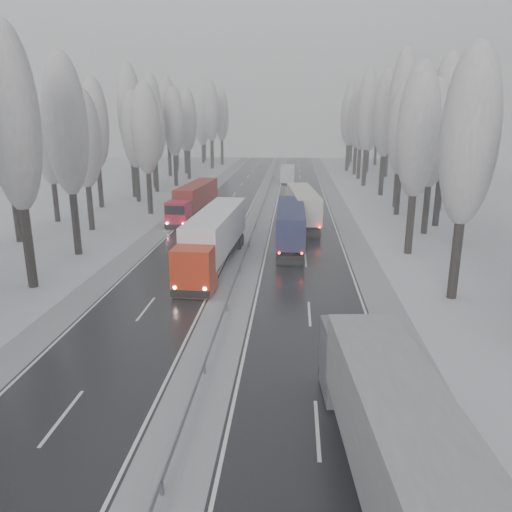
# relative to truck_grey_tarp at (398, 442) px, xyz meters

# --- Properties ---
(ground) EXTENTS (260.00, 260.00, 0.00)m
(ground) POSITION_rel_truck_grey_tarp_xyz_m (-7.43, 4.06, -2.52)
(ground) COLOR silver
(ground) RESTS_ON ground
(carriageway_right) EXTENTS (7.50, 200.00, 0.03)m
(carriageway_right) POSITION_rel_truck_grey_tarp_xyz_m (-2.18, 34.06, -2.50)
(carriageway_right) COLOR black
(carriageway_right) RESTS_ON ground
(carriageway_left) EXTENTS (7.50, 200.00, 0.03)m
(carriageway_left) POSITION_rel_truck_grey_tarp_xyz_m (-12.68, 34.06, -2.50)
(carriageway_left) COLOR black
(carriageway_left) RESTS_ON ground
(median_slush) EXTENTS (3.00, 200.00, 0.04)m
(median_slush) POSITION_rel_truck_grey_tarp_xyz_m (-7.43, 34.06, -2.50)
(median_slush) COLOR #989B9F
(median_slush) RESTS_ON ground
(shoulder_right) EXTENTS (2.40, 200.00, 0.04)m
(shoulder_right) POSITION_rel_truck_grey_tarp_xyz_m (2.77, 34.06, -2.50)
(shoulder_right) COLOR #989B9F
(shoulder_right) RESTS_ON ground
(shoulder_left) EXTENTS (2.40, 200.00, 0.04)m
(shoulder_left) POSITION_rel_truck_grey_tarp_xyz_m (-17.63, 34.06, -2.50)
(shoulder_left) COLOR #989B9F
(shoulder_left) RESTS_ON ground
(median_guardrail) EXTENTS (0.12, 200.00, 0.76)m
(median_guardrail) POSITION_rel_truck_grey_tarp_xyz_m (-7.43, 34.05, -1.92)
(median_guardrail) COLOR slate
(median_guardrail) RESTS_ON ground
(tree_16) EXTENTS (3.60, 3.60, 16.53)m
(tree_16) POSITION_rel_truck_grey_tarp_xyz_m (7.60, 19.73, 8.15)
(tree_16) COLOR black
(tree_16) RESTS_ON ground
(tree_18) EXTENTS (3.60, 3.60, 16.58)m
(tree_18) POSITION_rel_truck_grey_tarp_xyz_m (7.07, 31.09, 8.18)
(tree_18) COLOR black
(tree_18) RESTS_ON ground
(tree_19) EXTENTS (3.60, 3.60, 14.57)m
(tree_19) POSITION_rel_truck_grey_tarp_xyz_m (12.59, 35.09, 6.90)
(tree_19) COLOR black
(tree_19) RESTS_ON ground
(tree_20) EXTENTS (3.60, 3.60, 15.71)m
(tree_20) POSITION_rel_truck_grey_tarp_xyz_m (10.46, 39.23, 7.63)
(tree_20) COLOR black
(tree_20) RESTS_ON ground
(tree_21) EXTENTS (3.60, 3.60, 18.62)m
(tree_21) POSITION_rel_truck_grey_tarp_xyz_m (12.69, 43.23, 9.48)
(tree_21) COLOR black
(tree_21) RESTS_ON ground
(tree_22) EXTENTS (3.60, 3.60, 15.86)m
(tree_22) POSITION_rel_truck_grey_tarp_xyz_m (9.59, 49.66, 7.72)
(tree_22) COLOR black
(tree_22) RESTS_ON ground
(tree_23) EXTENTS (3.60, 3.60, 13.55)m
(tree_23) POSITION_rel_truck_grey_tarp_xyz_m (15.87, 53.66, 6.25)
(tree_23) COLOR black
(tree_23) RESTS_ON ground
(tree_24) EXTENTS (3.60, 3.60, 20.49)m
(tree_24) POSITION_rel_truck_grey_tarp_xyz_m (10.46, 55.08, 10.67)
(tree_24) COLOR black
(tree_24) RESTS_ON ground
(tree_25) EXTENTS (3.60, 3.60, 19.44)m
(tree_25) POSITION_rel_truck_grey_tarp_xyz_m (17.38, 59.08, 10.00)
(tree_25) COLOR black
(tree_25) RESTS_ON ground
(tree_26) EXTENTS (3.60, 3.60, 18.78)m
(tree_26) POSITION_rel_truck_grey_tarp_xyz_m (10.13, 65.33, 9.59)
(tree_26) COLOR black
(tree_26) RESTS_ON ground
(tree_27) EXTENTS (3.60, 3.60, 17.62)m
(tree_27) POSITION_rel_truck_grey_tarp_xyz_m (17.28, 69.33, 8.84)
(tree_27) COLOR black
(tree_27) RESTS_ON ground
(tree_28) EXTENTS (3.60, 3.60, 19.62)m
(tree_28) POSITION_rel_truck_grey_tarp_xyz_m (8.91, 76.01, 10.12)
(tree_28) COLOR black
(tree_28) RESTS_ON ground
(tree_29) EXTENTS (3.60, 3.60, 18.11)m
(tree_29) POSITION_rel_truck_grey_tarp_xyz_m (16.28, 80.01, 9.15)
(tree_29) COLOR black
(tree_29) RESTS_ON ground
(tree_30) EXTENTS (3.60, 3.60, 17.86)m
(tree_30) POSITION_rel_truck_grey_tarp_xyz_m (9.13, 85.76, 9.00)
(tree_30) COLOR black
(tree_30) RESTS_ON ground
(tree_31) EXTENTS (3.60, 3.60, 18.58)m
(tree_31) POSITION_rel_truck_grey_tarp_xyz_m (15.04, 89.76, 9.46)
(tree_31) COLOR black
(tree_31) RESTS_ON ground
(tree_32) EXTENTS (3.60, 3.60, 17.33)m
(tree_32) POSITION_rel_truck_grey_tarp_xyz_m (9.20, 93.27, 8.66)
(tree_32) COLOR black
(tree_32) RESTS_ON ground
(tree_33) EXTENTS (3.60, 3.60, 14.33)m
(tree_33) POSITION_rel_truck_grey_tarp_xyz_m (12.33, 97.27, 6.74)
(tree_33) COLOR black
(tree_33) RESTS_ON ground
(tree_34) EXTENTS (3.60, 3.60, 17.63)m
(tree_34) POSITION_rel_truck_grey_tarp_xyz_m (8.30, 100.38, 8.85)
(tree_34) COLOR black
(tree_34) RESTS_ON ground
(tree_35) EXTENTS (3.60, 3.60, 18.25)m
(tree_35) POSITION_rel_truck_grey_tarp_xyz_m (17.51, 104.38, 9.25)
(tree_35) COLOR black
(tree_35) RESTS_ON ground
(tree_36) EXTENTS (3.60, 3.60, 20.23)m
(tree_36) POSITION_rel_truck_grey_tarp_xyz_m (9.60, 110.22, 10.50)
(tree_36) COLOR black
(tree_36) RESTS_ON ground
(tree_37) EXTENTS (3.60, 3.60, 16.37)m
(tree_37) POSITION_rel_truck_grey_tarp_xyz_m (16.59, 114.22, 8.05)
(tree_37) COLOR black
(tree_37) RESTS_ON ground
(tree_38) EXTENTS (3.60, 3.60, 17.97)m
(tree_38) POSITION_rel_truck_grey_tarp_xyz_m (11.30, 120.79, 9.07)
(tree_38) COLOR black
(tree_38) RESTS_ON ground
(tree_39) EXTENTS (3.60, 3.60, 16.19)m
(tree_39) POSITION_rel_truck_grey_tarp_xyz_m (14.12, 124.79, 7.93)
(tree_39) COLOR black
(tree_39) RESTS_ON ground
(tree_56) EXTENTS (3.60, 3.60, 18.12)m
(tree_56) POSITION_rel_truck_grey_tarp_xyz_m (-22.15, 19.76, 9.17)
(tree_56) COLOR black
(tree_56) RESTS_ON ground
(tree_58) EXTENTS (3.60, 3.60, 17.21)m
(tree_58) POSITION_rel_truck_grey_tarp_xyz_m (-22.56, 28.63, 8.59)
(tree_58) COLOR black
(tree_58) RESTS_ON ground
(tree_59) EXTENTS (3.60, 3.60, 18.41)m
(tree_59) POSITION_rel_truck_grey_tarp_xyz_m (-30.24, 32.63, 9.35)
(tree_59) COLOR black
(tree_59) RESTS_ON ground
(tree_60) EXTENTS (3.60, 3.60, 14.84)m
(tree_60) POSITION_rel_truck_grey_tarp_xyz_m (-25.18, 38.26, 7.07)
(tree_60) COLOR black
(tree_60) RESTS_ON ground
(tree_61) EXTENTS (3.60, 3.60, 13.95)m
(tree_61) POSITION_rel_truck_grey_tarp_xyz_m (-30.95, 42.26, 6.50)
(tree_61) COLOR black
(tree_61) RESTS_ON ground
(tree_62) EXTENTS (3.60, 3.60, 16.04)m
(tree_62) POSITION_rel_truck_grey_tarp_xyz_m (-21.38, 47.79, 7.84)
(tree_62) COLOR black
(tree_62) RESTS_ON ground
(tree_63) EXTENTS (3.60, 3.60, 16.88)m
(tree_63) POSITION_rel_truck_grey_tarp_xyz_m (-29.28, 51.79, 8.38)
(tree_63) COLOR black
(tree_63) RESTS_ON ground
(tree_64) EXTENTS (3.60, 3.60, 15.42)m
(tree_64) POSITION_rel_truck_grey_tarp_xyz_m (-25.70, 56.77, 7.44)
(tree_64) COLOR black
(tree_64) RESTS_ON ground
(tree_65) EXTENTS (3.60, 3.60, 19.48)m
(tree_65) POSITION_rel_truck_grey_tarp_xyz_m (-27.49, 60.77, 10.03)
(tree_65) COLOR black
(tree_65) RESTS_ON ground
(tree_66) EXTENTS (3.60, 3.60, 15.23)m
(tree_66) POSITION_rel_truck_grey_tarp_xyz_m (-25.59, 66.41, 7.32)
(tree_66) COLOR black
(tree_66) RESTS_ON ground
(tree_67) EXTENTS (3.60, 3.60, 17.09)m
(tree_67) POSITION_rel_truck_grey_tarp_xyz_m (-26.98, 70.41, 8.51)
(tree_67) COLOR black
(tree_67) RESTS_ON ground
(tree_68) EXTENTS (3.60, 3.60, 16.65)m
(tree_68) POSITION_rel_truck_grey_tarp_xyz_m (-24.01, 73.17, 8.23)
(tree_68) COLOR black
(tree_68) RESTS_ON ground
(tree_69) EXTENTS (3.60, 3.60, 19.35)m
(tree_69) POSITION_rel_truck_grey_tarp_xyz_m (-28.85, 77.17, 9.94)
(tree_69) COLOR black
(tree_69) RESTS_ON ground
(tree_70) EXTENTS (3.60, 3.60, 17.09)m
(tree_70) POSITION_rel_truck_grey_tarp_xyz_m (-23.76, 83.25, 8.51)
(tree_70) COLOR black
(tree_70) RESTS_ON ground
(tree_71) EXTENTS (3.60, 3.60, 19.61)m
(tree_71) POSITION_rel_truck_grey_tarp_xyz_m (-28.52, 87.25, 10.11)
(tree_71) COLOR black
(tree_71) RESTS_ON ground
(tree_72) EXTENTS (3.60, 3.60, 15.11)m
(tree_72) POSITION_rel_truck_grey_tarp_xyz_m (-26.36, 92.59, 7.24)
(tree_72) COLOR black
(tree_72) RESTS_ON ground
(tree_73) EXTENTS (3.60, 3.60, 17.22)m
(tree_73) POSITION_rel_truck_grey_tarp_xyz_m (-29.25, 96.59, 8.59)
(tree_73) COLOR black
(tree_73) RESTS_ON ground
(tree_74) EXTENTS (3.60, 3.60, 19.68)m
(tree_74) POSITION_rel_truck_grey_tarp_xyz_m (-22.51, 103.39, 10.16)
(tree_74) COLOR black
(tree_74) RESTS_ON ground
(tree_75) EXTENTS (3.60, 3.60, 18.60)m
(tree_75) POSITION_rel_truck_grey_tarp_xyz_m (-31.63, 107.39, 9.47)
(tree_75) COLOR black
(tree_75) RESTS_ON ground
(tree_76) EXTENTS (3.60, 3.60, 18.55)m
(tree_76) POSITION_rel_truck_grey_tarp_xyz_m (-21.48, 112.78, 9.43)
(tree_76) COLOR black
(tree_76) RESTS_ON ground
(tree_77) EXTENTS (3.60, 3.60, 14.32)m
(tree_77) POSITION_rel_truck_grey_tarp_xyz_m (-27.10, 116.78, 6.74)
(tree_77) COLOR black
(tree_77) RESTS_ON ground
(tree_78) EXTENTS (3.60, 3.60, 19.55)m
(tree_78) POSITION_rel_truck_grey_tarp_xyz_m (-24.99, 119.37, 10.07)
(tree_78) COLOR black
(tree_78) RESTS_ON ground
(tree_79) EXTENTS (3.60, 3.60, 17.07)m
(tree_79) POSITION_rel_truck_grey_tarp_xyz_m (-27.77, 123.37, 8.49)
(tree_79) COLOR black
(tree_79) RESTS_ON ground
(truck_grey_tarp) EXTENTS (4.02, 16.96, 4.31)m
(truck_grey_tarp) POSITION_rel_truck_grey_tarp_xyz_m (0.00, 0.00, 0.00)
(truck_grey_tarp) COLOR #4E4E53
(truck_grey_tarp) RESTS_ON ground
(truck_blue_box) EXTENTS (2.58, 15.40, 3.94)m
(truck_blue_box) POSITION_rel_truck_grey_tarp_xyz_m (-3.57, 33.34, -0.22)
(truck_blue_box) COLOR #1A2442
(truck_blue_box) RESTS_ON ground
(truck_cream_box) EXTENTS (4.01, 15.95, 4.06)m
(truck_cream_box) POSITION_rel_truck_grey_tarp_xyz_m (-2.41, 42.90, -0.15)
(truck_cream_box) COLOR #BCB4A7
(truck_cream_box) RESTS_ON ground
(box_truck_distant) EXTENTS (2.48, 8.01, 2.99)m
(box_truck_distant) POSITION_rel_truck_grey_tarp_xyz_m (-4.57, 80.52, -1.00)
(box_truck_distant) COLOR silver
(box_truck_distant) RESTS_ON ground
(truck_red_white) EXTENTS (3.58, 17.43, 4.44)m
(truck_red_white) POSITION_rel_truck_grey_tarp_xyz_m (-9.73, 25.81, 0.07)
(truck_red_white) COLOR #B7240A
(truck_red_white) RESTS_ON ground
(truck_red_red) EXTENTS (3.51, 15.27, 3.89)m
(truck_red_red) POSITION_rel_truck_grey_tarp_xyz_m (-15.41, 46.43, -0.25)
(truck_red_red) COLOR #B90A26
(truck_red_red) RESTS_ON ground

